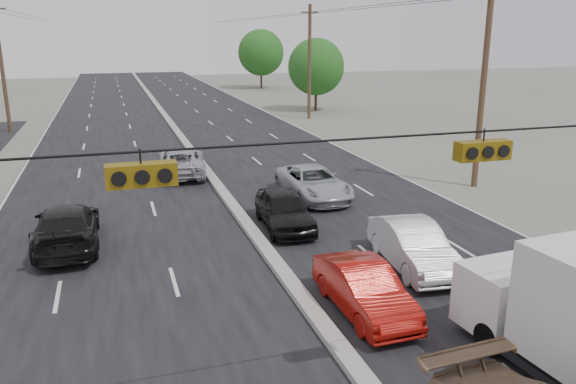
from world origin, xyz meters
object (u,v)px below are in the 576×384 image
(oncoming_far, at_px, (181,162))
(utility_pole_right_b, at_px, (483,85))
(queue_car_a, at_px, (284,210))
(tree_right_far, at_px, (261,53))
(utility_pole_right_c, at_px, (309,61))
(utility_pole_left_c, at_px, (2,66))
(queue_car_c, at_px, (313,183))
(red_sedan, at_px, (364,290))
(queue_car_b, at_px, (413,246))
(tree_right_mid, at_px, (316,67))
(oncoming_near, at_px, (67,227))

(oncoming_far, bearing_deg, utility_pole_right_b, 160.64)
(queue_car_a, bearing_deg, tree_right_far, 79.05)
(utility_pole_right_b, relative_size, utility_pole_right_c, 1.00)
(utility_pole_left_c, height_order, queue_car_c, utility_pole_left_c)
(red_sedan, bearing_deg, queue_car_a, 88.75)
(red_sedan, xyz_separation_m, queue_car_a, (0.00, 7.43, 0.06))
(red_sedan, distance_m, queue_car_b, 3.73)
(tree_right_mid, relative_size, red_sedan, 1.69)
(queue_car_b, height_order, oncoming_near, oncoming_near)
(tree_right_mid, relative_size, queue_car_c, 1.36)
(utility_pole_right_b, distance_m, oncoming_near, 19.88)
(utility_pole_right_b, height_order, queue_car_c, utility_pole_right_b)
(utility_pole_right_c, distance_m, red_sedan, 37.55)
(tree_right_mid, height_order, tree_right_far, tree_right_far)
(utility_pole_left_c, distance_m, oncoming_near, 28.71)
(utility_pole_right_c, relative_size, queue_car_c, 1.90)
(red_sedan, distance_m, queue_car_a, 7.43)
(utility_pole_right_c, distance_m, queue_car_a, 30.59)
(queue_car_a, height_order, oncoming_far, queue_car_a)
(tree_right_far, height_order, queue_car_c, tree_right_far)
(queue_car_a, height_order, queue_car_b, same)
(utility_pole_right_b, relative_size, oncoming_near, 1.86)
(queue_car_b, relative_size, oncoming_far, 0.86)
(utility_pole_right_b, xyz_separation_m, oncoming_near, (-19.20, -2.78, -4.33))
(red_sedan, height_order, queue_car_c, queue_car_c)
(utility_pole_right_b, height_order, oncoming_far, utility_pole_right_b)
(oncoming_near, bearing_deg, queue_car_a, 176.88)
(tree_right_mid, height_order, queue_car_b, tree_right_mid)
(oncoming_far, bearing_deg, queue_car_b, 117.50)
(utility_pole_left_c, height_order, red_sedan, utility_pole_left_c)
(queue_car_a, distance_m, oncoming_far, 10.41)
(utility_pole_left_c, xyz_separation_m, queue_car_b, (16.77, -33.23, -4.35))
(red_sedan, bearing_deg, tree_right_far, 76.20)
(oncoming_far, bearing_deg, oncoming_near, 68.09)
(red_sedan, xyz_separation_m, queue_car_b, (2.87, 2.38, 0.06))
(utility_pole_left_c, height_order, utility_pole_right_b, same)
(tree_right_far, xyz_separation_m, queue_car_b, (-11.73, -63.23, -4.20))
(utility_pole_left_c, relative_size, utility_pole_right_c, 1.00)
(utility_pole_left_c, bearing_deg, oncoming_far, -58.54)
(utility_pole_right_b, xyz_separation_m, queue_car_b, (-8.23, -8.23, -4.35))
(utility_pole_left_c, xyz_separation_m, oncoming_far, (11.10, -18.14, -4.36))
(queue_car_b, bearing_deg, queue_car_a, 125.45)
(tree_right_far, bearing_deg, utility_pole_right_c, -96.65)
(tree_right_far, relative_size, oncoming_far, 1.52)
(utility_pole_right_b, xyz_separation_m, queue_car_c, (-8.54, 0.49, -4.38))
(queue_car_b, distance_m, oncoming_near, 12.25)
(utility_pole_right_b, bearing_deg, utility_pole_left_c, 135.00)
(utility_pole_left_c, relative_size, queue_car_b, 2.18)
(utility_pole_left_c, relative_size, tree_right_mid, 1.40)
(tree_right_far, distance_m, queue_car_b, 64.44)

